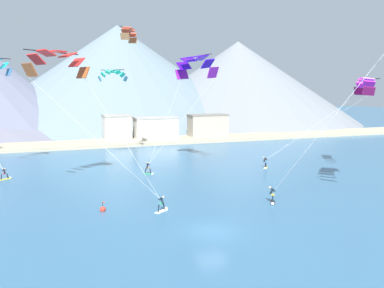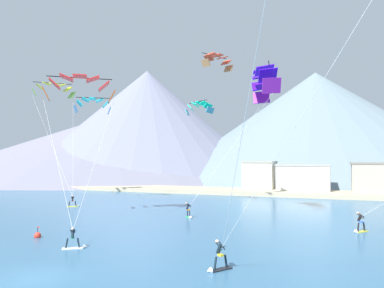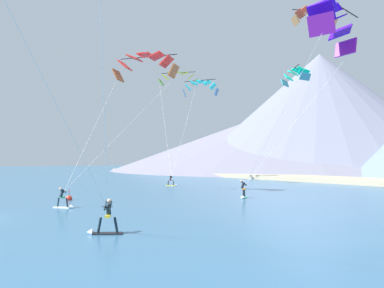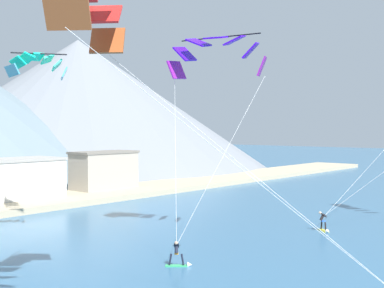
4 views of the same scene
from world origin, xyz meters
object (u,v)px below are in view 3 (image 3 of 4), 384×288
Objects in this scene: parafoil_kite_distant_high_outer at (314,14)px; race_marker_buoy at (69,198)px; parafoil_kite_far_left at (178,77)px; parafoil_kite_near_lead at (331,23)px; parafoil_kite_far_right at (145,64)px; kitesurfer_far_right at (65,202)px; kitesurfer_near_trail at (104,223)px; kitesurfer_far_left at (172,183)px; parafoil_kite_distant_low_drift at (200,86)px; parafoil_kite_distant_mid_solo at (296,75)px; kitesurfer_near_lead at (243,192)px.

parafoil_kite_distant_high_outer reaches higher than race_marker_buoy.
parafoil_kite_distant_high_outer is at bearing 0.23° from parafoil_kite_far_left.
parafoil_kite_distant_high_outer reaches higher than parafoil_kite_near_lead.
kitesurfer_far_right is at bearing -52.47° from parafoil_kite_far_right.
kitesurfer_near_trail is 49.90m from parafoil_kite_far_left.
kitesurfer_far_left is at bearing -36.23° from parafoil_kite_far_left.
parafoil_kite_distant_low_drift is (-17.11, 25.21, 14.35)m from kitesurfer_far_right.
parafoil_kite_far_left is 26.00m from parafoil_kite_distant_mid_solo.
race_marker_buoy is (-5.33, 1.93, -0.29)m from kitesurfer_far_right.
parafoil_kite_distant_low_drift is at bearing 166.40° from parafoil_kite_near_lead.
kitesurfer_near_lead is 0.34× the size of parafoil_kite_distant_high_outer.
parafoil_kite_distant_high_outer is (28.34, 0.11, 2.05)m from parafoil_kite_far_left.
parafoil_kite_distant_low_drift reaches higher than kitesurfer_far_left.
parafoil_kite_distant_low_drift is (-19.26, -1.92, -5.34)m from parafoil_kite_distant_high_outer.
race_marker_buoy is at bearing -50.26° from parafoil_kite_far_left.
parafoil_kite_distant_low_drift is at bearing -11.28° from parafoil_kite_far_left.
kitesurfer_far_right is 0.11× the size of parafoil_kite_near_lead.
parafoil_kite_distant_high_outer is 5.15× the size of race_marker_buoy.
kitesurfer_near_lead is at bearing -21.44° from parafoil_kite_far_left.
parafoil_kite_far_left is at bearing 143.77° from kitesurfer_far_left.
parafoil_kite_distant_high_outer is 20.08m from parafoil_kite_distant_low_drift.
parafoil_kite_far_right is at bearing -41.96° from parafoil_kite_far_left.
parafoil_kite_near_lead is (25.52, -0.53, 14.51)m from kitesurfer_far_left.
parafoil_kite_far_right reaches higher than race_marker_buoy.
parafoil_kite_distant_high_outer is 1.15× the size of parafoil_kite_distant_mid_solo.
parafoil_kite_far_left reaches higher than parafoil_kite_near_lead.
parafoil_kite_far_right is at bearing -58.74° from parafoil_kite_distant_low_drift.
kitesurfer_far_left is 19.99m from race_marker_buoy.
parafoil_kite_near_lead is at bearing 47.33° from race_marker_buoy.
parafoil_kite_far_right is 13.97× the size of race_marker_buoy.
parafoil_kite_near_lead is 3.27× the size of parafoil_kite_distant_mid_solo.
parafoil_kite_distant_low_drift reaches higher than parafoil_kite_far_right.
parafoil_kite_distant_high_outer is at bearing 0.65° from parafoil_kite_distant_mid_solo.
parafoil_kite_distant_mid_solo is (14.92, 7.94, 13.30)m from kitesurfer_far_left.
parafoil_kite_distant_mid_solo reaches higher than kitesurfer_near_trail.
kitesurfer_near_lead is at bearing -75.53° from parafoil_kite_distant_mid_solo.
parafoil_kite_distant_low_drift is at bearing 136.57° from kitesurfer_near_trail.
kitesurfer_near_lead is 0.39× the size of parafoil_kite_distant_mid_solo.
kitesurfer_near_lead is 1.73× the size of race_marker_buoy.
kitesurfer_far_left reaches higher than race_marker_buoy.
parafoil_kite_far_right is (-8.62, 11.23, 13.96)m from kitesurfer_far_right.
kitesurfer_near_lead is at bearing 116.55° from kitesurfer_near_trail.
parafoil_kite_distant_low_drift reaches higher than kitesurfer_near_trail.
parafoil_kite_distant_low_drift is (-28.05, 26.56, 14.25)m from kitesurfer_near_trail.
parafoil_kite_near_lead is 0.83× the size of parafoil_kite_far_left.
parafoil_kite_far_left is at bearing -179.81° from parafoil_kite_distant_mid_solo.
parafoil_kite_far_left is at bearing 142.62° from kitesurfer_near_trail.
kitesurfer_near_trail is at bearing -37.38° from parafoil_kite_far_left.
kitesurfer_far_right is 33.67m from parafoil_kite_distant_low_drift.
parafoil_kite_distant_low_drift is at bearing -173.48° from parafoil_kite_distant_mid_solo.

